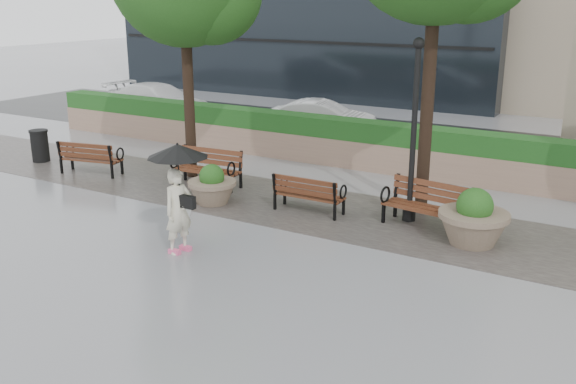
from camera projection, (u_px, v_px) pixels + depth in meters
The scene contains 15 objects.
ground at pixel (229, 248), 12.47m from camera, with size 100.00×100.00×0.00m, color gray.
cobble_strip at pixel (304, 207), 14.93m from camera, with size 28.00×3.20×0.01m, color #383330.
hedge_wall at pixel (374, 146), 18.03m from camera, with size 24.00×0.80×1.35m.
asphalt_street at pixel (420, 142), 21.52m from camera, with size 40.00×7.00×0.00m, color black.
bench_0 at pixel (91, 165), 17.60m from camera, with size 1.80×1.02×0.92m.
bench_1 at pixel (207, 176), 16.43m from camera, with size 1.85×0.86×0.96m.
bench_2 at pixel (309, 202), 14.47m from camera, with size 1.62×0.66×0.86m.
bench_3 at pixel (426, 215), 13.46m from camera, with size 1.91×0.98×0.98m.
planter_left at pixel (212, 188), 15.07m from camera, with size 1.14×1.14×0.96m.
planter_right at pixel (473, 223), 12.55m from camera, with size 1.38×1.38×1.15m.
trash_bin at pixel (40, 147), 18.90m from camera, with size 0.54×0.54×0.90m, color black.
lamppost at pixel (413, 144), 13.51m from camera, with size 0.28×0.28×3.91m.
car_left at pixel (159, 101), 25.58m from camera, with size 1.93×4.74×1.38m, color white.
car_right at pixel (322, 118), 22.36m from camera, with size 1.31×3.76×1.24m, color white.
pedestrian at pixel (178, 188), 11.95m from camera, with size 1.14×1.14×2.10m.
Camera 1 is at (6.91, -9.40, 4.69)m, focal length 40.00 mm.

